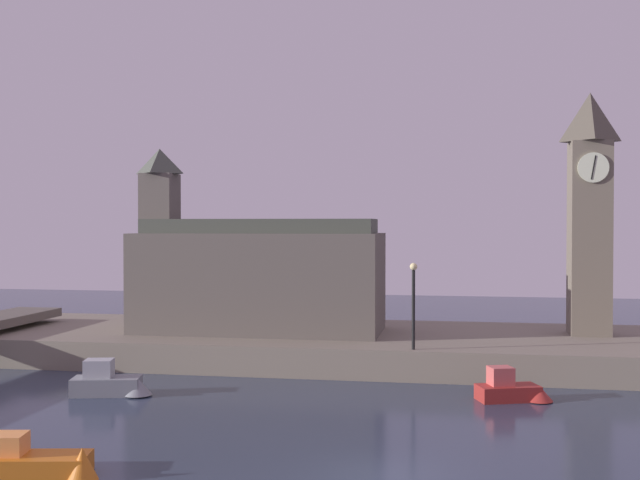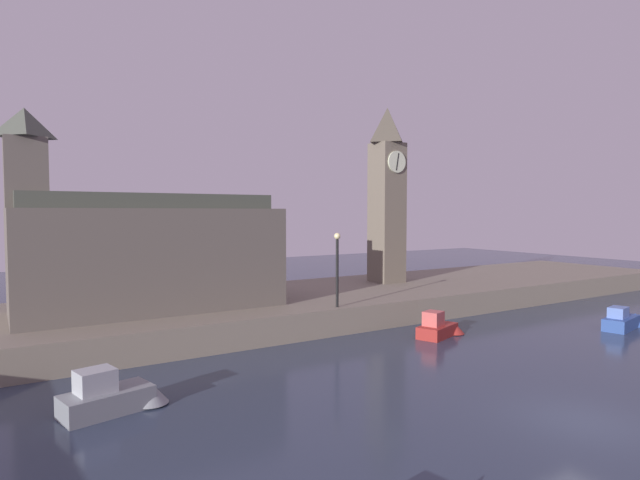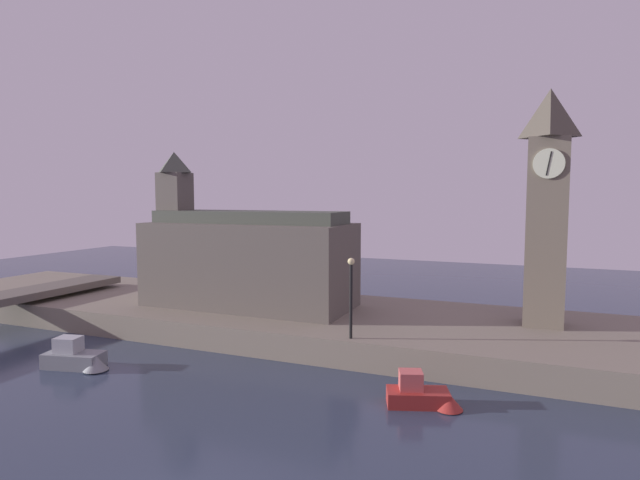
{
  "view_description": "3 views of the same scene",
  "coord_description": "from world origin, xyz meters",
  "px_view_note": "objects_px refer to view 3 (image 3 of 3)",
  "views": [
    {
      "loc": [
        2.25,
        -22.99,
        7.51
      ],
      "look_at": [
        -4.51,
        15.41,
        6.73
      ],
      "focal_mm": 43.87,
      "sensor_mm": 36.0,
      "label": 1
    },
    {
      "loc": [
        -16.1,
        -9.52,
        6.83
      ],
      "look_at": [
        -0.98,
        14.55,
        5.3
      ],
      "focal_mm": 29.39,
      "sensor_mm": 36.0,
      "label": 2
    },
    {
      "loc": [
        8.63,
        -10.04,
        8.79
      ],
      "look_at": [
        -2.73,
        17.52,
        6.25
      ],
      "focal_mm": 29.01,
      "sensor_mm": 36.0,
      "label": 3
    }
  ],
  "objects_px": {
    "boat_cruiser_grey": "(78,358)",
    "clock_tower": "(547,205)",
    "boat_dinghy_red": "(424,395)",
    "parliament_hall": "(244,258)",
    "streetlamp": "(351,289)"
  },
  "relations": [
    {
      "from": "clock_tower",
      "to": "parliament_hall",
      "type": "height_order",
      "value": "clock_tower"
    },
    {
      "from": "boat_cruiser_grey",
      "to": "clock_tower",
      "type": "bearing_deg",
      "value": 29.21
    },
    {
      "from": "clock_tower",
      "to": "streetlamp",
      "type": "relative_size",
      "value": 3.16
    },
    {
      "from": "clock_tower",
      "to": "parliament_hall",
      "type": "distance_m",
      "value": 18.92
    },
    {
      "from": "streetlamp",
      "to": "boat_cruiser_grey",
      "type": "relative_size",
      "value": 1.1
    },
    {
      "from": "boat_dinghy_red",
      "to": "parliament_hall",
      "type": "bearing_deg",
      "value": 147.94
    },
    {
      "from": "streetlamp",
      "to": "boat_cruiser_grey",
      "type": "height_order",
      "value": "streetlamp"
    },
    {
      "from": "boat_cruiser_grey",
      "to": "streetlamp",
      "type": "bearing_deg",
      "value": 23.09
    },
    {
      "from": "parliament_hall",
      "to": "boat_cruiser_grey",
      "type": "xyz_separation_m",
      "value": [
        -3.55,
        -10.57,
        -4.13
      ]
    },
    {
      "from": "clock_tower",
      "to": "boat_cruiser_grey",
      "type": "relative_size",
      "value": 3.48
    },
    {
      "from": "parliament_hall",
      "to": "boat_cruiser_grey",
      "type": "height_order",
      "value": "parliament_hall"
    },
    {
      "from": "parliament_hall",
      "to": "streetlamp",
      "type": "bearing_deg",
      "value": -28.54
    },
    {
      "from": "parliament_hall",
      "to": "boat_cruiser_grey",
      "type": "bearing_deg",
      "value": -108.57
    },
    {
      "from": "streetlamp",
      "to": "boat_cruiser_grey",
      "type": "xyz_separation_m",
      "value": [
        -12.89,
        -5.49,
        -3.55
      ]
    },
    {
      "from": "clock_tower",
      "to": "boat_dinghy_red",
      "type": "xyz_separation_m",
      "value": [
        -4.69,
        -10.39,
        -7.85
      ]
    }
  ]
}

